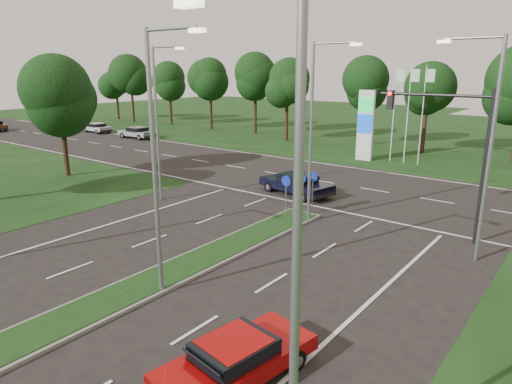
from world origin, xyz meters
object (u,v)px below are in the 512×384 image
Objects in this scene: red_sedan at (236,358)px; far_car_a at (137,132)px; far_car_b at (97,128)px; navy_sedan at (296,184)px; far_car_c at (62,123)px.

far_car_a reaches higher than red_sedan.
far_car_b is at bearing 88.26° from far_car_a.
red_sedan is at bearing -126.58° from far_car_a.
navy_sedan is 36.38m from far_car_b.
red_sedan is 1.09× the size of far_car_b.
red_sedan is 1.00× the size of far_car_a.
red_sedan is 50.42m from far_car_b.
far_car_c is (-51.84, 25.00, -0.07)m from red_sedan.
far_car_c is (-43.31, 9.01, -0.15)m from navy_sedan.
red_sedan is at bearing -139.38° from navy_sedan.
far_car_a is 1.09× the size of far_car_b.
navy_sedan is 28.84m from far_car_a.
navy_sedan reaches higher than far_car_c.
far_car_c is (-8.06, 0.01, -0.06)m from far_car_b.
navy_sedan is at bearing -101.75° from far_car_b.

